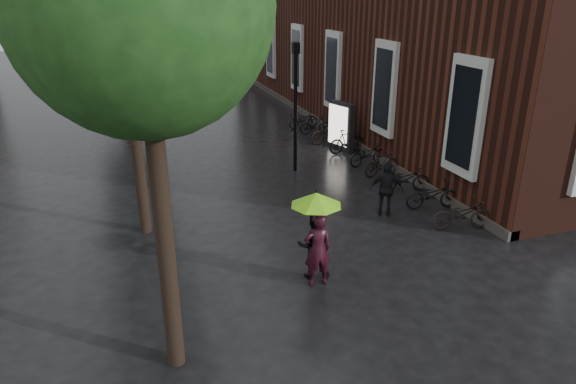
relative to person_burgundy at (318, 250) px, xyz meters
name	(u,v)px	position (x,y,z in m)	size (l,w,h in m)	color
ground	(389,350)	(0.45, -2.71, -0.92)	(120.00, 120.00, 0.00)	black
brick_building	(390,0)	(10.92, 16.75, 5.07)	(10.20, 33.20, 12.00)	#38160F
person_burgundy	(318,250)	(0.00, 0.00, 0.00)	(0.67, 0.44, 1.84)	black
person_black	(314,246)	(0.05, 0.37, -0.09)	(0.81, 0.63, 1.67)	black
lime_umbrella	(316,199)	(0.00, 0.16, 1.22)	(1.21, 1.21, 1.78)	black
pedestrian_walking	(386,189)	(3.51, 3.06, -0.05)	(1.02, 0.42, 1.74)	black
parked_bicycles	(368,156)	(5.10, 7.40, -0.45)	(2.17, 13.46, 1.04)	black
ad_lightbox	(341,126)	(5.10, 9.98, 0.13)	(0.32, 1.39, 2.10)	black
lamp_post	(295,96)	(2.27, 7.94, 2.01)	(0.25, 0.25, 4.83)	black
cycle_sign	(132,95)	(-3.28, 14.96, 1.11)	(0.16, 0.56, 3.07)	#262628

